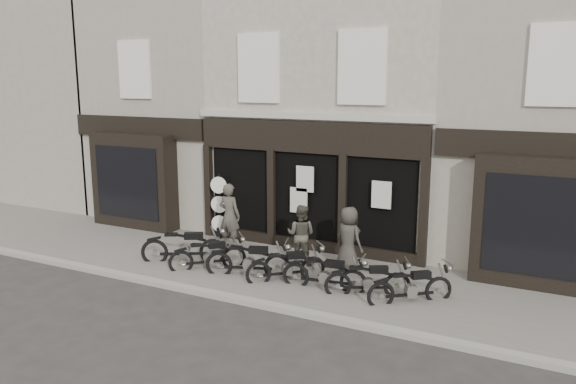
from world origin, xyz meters
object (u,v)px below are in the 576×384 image
at_px(motorcycle_4, 325,277).
at_px(motorcycle_5, 369,283).
at_px(motorcycle_3, 287,269).
at_px(man_centre, 301,234).
at_px(man_left, 229,216).
at_px(motorcycle_6, 411,290).
at_px(motorcycle_0, 185,249).
at_px(motorcycle_1, 209,258).
at_px(man_right, 349,239).
at_px(motorcycle_2, 249,263).
at_px(advert_sign_post, 220,210).

relative_size(motorcycle_4, motorcycle_5, 1.12).
relative_size(motorcycle_3, man_centre, 1.01).
relative_size(motorcycle_3, man_left, 0.85).
distance_m(motorcycle_6, man_left, 6.24).
relative_size(motorcycle_0, motorcycle_1, 1.27).
bearing_deg(motorcycle_3, man_right, 7.59).
xyz_separation_m(motorcycle_3, motorcycle_6, (3.17, 0.00, -0.00)).
height_order(motorcycle_2, man_left, man_left).
xyz_separation_m(motorcycle_3, advert_sign_post, (-3.58, 2.33, 0.67)).
bearing_deg(motorcycle_6, motorcycle_4, 143.01).
xyz_separation_m(motorcycle_4, motorcycle_5, (1.06, 0.11, -0.02)).
bearing_deg(motorcycle_0, motorcycle_2, -33.99).
relative_size(motorcycle_6, advert_sign_post, 0.79).
bearing_deg(motorcycle_3, man_left, 105.06).
xyz_separation_m(motorcycle_2, motorcycle_6, (4.18, 0.16, -0.03)).
xyz_separation_m(motorcycle_2, man_right, (2.12, 1.54, 0.55)).
height_order(motorcycle_3, motorcycle_5, motorcycle_3).
distance_m(motorcycle_1, motorcycle_2, 1.26).
height_order(motorcycle_2, motorcycle_3, motorcycle_2).
distance_m(motorcycle_3, man_centre, 1.42).
bearing_deg(motorcycle_2, advert_sign_post, 116.43).
xyz_separation_m(motorcycle_1, man_right, (3.38, 1.55, 0.58)).
xyz_separation_m(man_left, advert_sign_post, (-0.77, 0.63, -0.03)).
height_order(man_centre, man_right, man_right).
bearing_deg(man_right, advert_sign_post, 11.78).
height_order(motorcycle_6, advert_sign_post, advert_sign_post).
height_order(motorcycle_1, motorcycle_5, motorcycle_1).
distance_m(motorcycle_2, man_centre, 1.72).
height_order(motorcycle_1, motorcycle_2, motorcycle_2).
height_order(motorcycle_0, motorcycle_6, motorcycle_0).
bearing_deg(motorcycle_6, man_right, 105.85).
distance_m(motorcycle_1, advert_sign_post, 2.89).
distance_m(man_centre, advert_sign_post, 3.50).
xyz_separation_m(motorcycle_3, motorcycle_4, (1.10, -0.11, 0.01)).
distance_m(motorcycle_0, advert_sign_post, 2.41).
relative_size(motorcycle_0, man_centre, 1.30).
relative_size(man_left, advert_sign_post, 0.89).
relative_size(motorcycle_1, man_right, 0.99).
relative_size(motorcycle_5, man_right, 1.10).
bearing_deg(motorcycle_4, man_left, 147.66).
bearing_deg(motorcycle_3, motorcycle_4, -49.61).
xyz_separation_m(motorcycle_5, advert_sign_post, (-5.74, 2.33, 0.68)).
bearing_deg(motorcycle_6, man_left, 123.91).
bearing_deg(motorcycle_6, advert_sign_post, 120.78).
bearing_deg(man_centre, motorcycle_4, 127.01).
distance_m(motorcycle_2, motorcycle_4, 2.11).
xyz_separation_m(motorcycle_0, motorcycle_5, (5.36, -0.02, -0.06)).
relative_size(motorcycle_6, man_left, 0.88).
bearing_deg(motorcycle_1, man_left, 63.67).
height_order(motorcycle_6, man_right, man_right).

